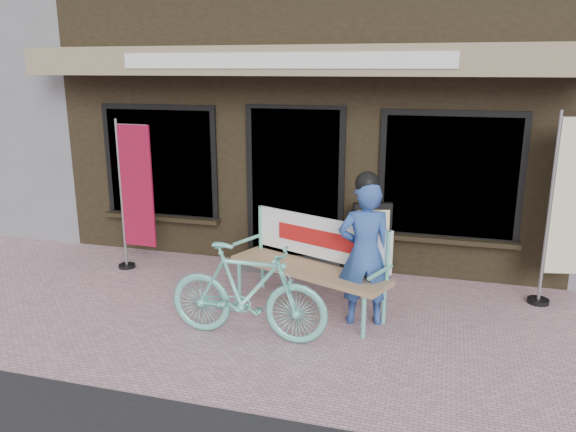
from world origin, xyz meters
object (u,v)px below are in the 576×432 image
(bench, at_px, (313,257))
(nobori_red, at_px, (135,194))
(person, at_px, (365,251))
(bicycle, at_px, (247,292))
(menu_stand, at_px, (372,239))
(nobori_cream, at_px, (570,208))

(bench, height_order, nobori_red, nobori_red)
(person, bearing_deg, bicycle, -162.24)
(bench, relative_size, menu_stand, 1.97)
(nobori_cream, bearing_deg, nobori_red, 171.69)
(nobori_red, relative_size, menu_stand, 2.05)
(bench, bearing_deg, menu_stand, 88.35)
(bench, relative_size, nobori_red, 0.96)
(bench, height_order, menu_stand, bench)
(menu_stand, bearing_deg, nobori_cream, -26.45)
(nobori_cream, height_order, menu_stand, nobori_cream)
(bicycle, bearing_deg, nobori_cream, -60.85)
(bench, relative_size, bicycle, 1.18)
(nobori_cream, bearing_deg, person, -164.07)
(person, relative_size, nobori_red, 0.81)
(bench, distance_m, person, 0.69)
(person, height_order, nobori_cream, nobori_cream)
(nobori_cream, relative_size, menu_stand, 2.25)
(bicycle, bearing_deg, nobori_red, 54.82)
(person, distance_m, nobori_red, 3.29)
(person, height_order, nobori_red, nobori_red)
(nobori_red, bearing_deg, bench, -10.30)
(bicycle, relative_size, nobori_cream, 0.74)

